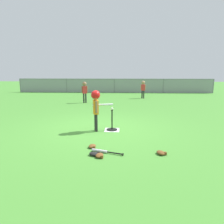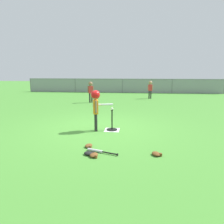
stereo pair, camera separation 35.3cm
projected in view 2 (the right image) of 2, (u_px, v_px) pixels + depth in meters
name	position (u px, v px, depth m)	size (l,w,h in m)	color
ground_plane	(100.00, 128.00, 6.28)	(60.00, 60.00, 0.00)	#478C33
home_plate	(112.00, 130.00, 6.10)	(0.44, 0.44, 0.01)	white
batting_tee	(112.00, 127.00, 6.08)	(0.32, 0.32, 0.61)	black
baseball_on_tee	(112.00, 109.00, 5.97)	(0.07, 0.07, 0.07)	white
batter_child	(96.00, 102.00, 5.86)	(0.63, 0.33, 1.20)	#262626
fielder_deep_left	(150.00, 87.00, 13.05)	(0.33, 0.22, 1.14)	#262626
fielder_deep_center	(91.00, 89.00, 11.35)	(0.33, 0.23, 1.18)	#262626
spare_bat_silver	(98.00, 151.00, 4.41)	(0.70, 0.28, 0.06)	silver
glove_by_plate	(156.00, 154.00, 4.24)	(0.23, 0.26, 0.07)	brown
glove_near_bats	(89.00, 146.00, 4.71)	(0.20, 0.25, 0.07)	brown
glove_tossed_aside	(94.00, 155.00, 4.18)	(0.19, 0.24, 0.07)	brown
glove_outfield_drop	(89.00, 153.00, 4.27)	(0.26, 0.22, 0.07)	black
outfield_fence	(122.00, 85.00, 16.77)	(16.06, 0.06, 1.15)	slate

